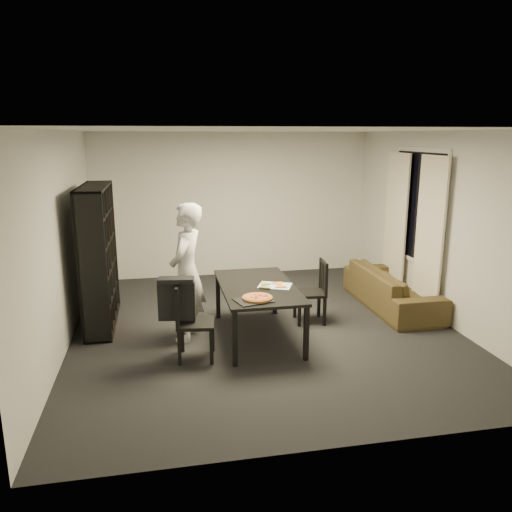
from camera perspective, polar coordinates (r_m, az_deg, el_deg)
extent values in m
cube|color=black|center=(6.85, 0.91, -8.12)|extent=(5.00, 5.50, 0.01)
cube|color=white|center=(6.36, 1.00, 14.20)|extent=(5.00, 5.50, 0.01)
cube|color=silver|center=(9.15, -2.66, 5.86)|extent=(5.00, 0.01, 2.60)
cube|color=silver|center=(3.91, 9.40, -5.03)|extent=(5.00, 0.01, 2.60)
cube|color=silver|center=(6.45, -21.35, 1.61)|extent=(0.01, 5.50, 2.60)
cube|color=silver|center=(7.41, 20.26, 3.17)|extent=(0.01, 5.50, 2.60)
cube|color=black|center=(7.88, 18.04, 5.41)|extent=(0.02, 1.40, 1.60)
cube|color=white|center=(7.88, 18.01, 5.41)|extent=(0.03, 1.52, 1.72)
cube|color=beige|center=(7.45, 19.19, 2.14)|extent=(0.03, 0.70, 2.25)
cube|color=beige|center=(8.35, 15.64, 3.57)|extent=(0.03, 0.70, 2.25)
cube|color=black|center=(7.05, -17.53, -0.03)|extent=(0.35, 1.50, 1.90)
cube|color=black|center=(6.32, 0.18, -3.54)|extent=(0.92, 1.66, 0.04)
cube|color=black|center=(5.64, -2.43, -9.45)|extent=(0.06, 0.06, 0.65)
cube|color=black|center=(5.82, 5.76, -8.79)|extent=(0.06, 0.06, 0.65)
cube|color=black|center=(7.10, -4.36, -4.55)|extent=(0.06, 0.06, 0.65)
cube|color=black|center=(7.24, 2.18, -4.16)|extent=(0.06, 0.06, 0.65)
cube|color=black|center=(5.84, -6.89, -7.63)|extent=(0.48, 0.48, 0.04)
cube|color=black|center=(5.77, -8.85, -5.35)|extent=(0.10, 0.42, 0.45)
cube|color=black|center=(5.71, -8.93, -3.40)|extent=(0.09, 0.40, 0.05)
cube|color=black|center=(5.75, -5.12, -10.37)|extent=(0.04, 0.04, 0.41)
cube|color=black|center=(6.08, -5.00, -8.98)|extent=(0.04, 0.04, 0.41)
cube|color=black|center=(5.77, -8.76, -10.36)|extent=(0.04, 0.04, 0.41)
cube|color=black|center=(6.10, -8.43, -8.99)|extent=(0.04, 0.04, 0.41)
cube|color=black|center=(6.95, 6.17, -4.22)|extent=(0.44, 0.44, 0.04)
cube|color=black|center=(6.92, 7.71, -2.30)|extent=(0.08, 0.41, 0.43)
cube|color=black|center=(6.87, 7.76, -0.71)|extent=(0.06, 0.39, 0.05)
cube|color=black|center=(7.15, 4.47, -5.51)|extent=(0.04, 0.04, 0.40)
cube|color=black|center=(6.83, 4.99, -6.46)|extent=(0.04, 0.04, 0.40)
cube|color=black|center=(7.22, 7.20, -5.39)|extent=(0.04, 0.04, 0.40)
cube|color=black|center=(6.90, 7.84, -6.32)|extent=(0.04, 0.04, 0.40)
cube|color=black|center=(5.76, -9.06, -5.12)|extent=(0.43, 0.14, 0.45)
cube|color=black|center=(5.69, -9.16, -2.72)|extent=(0.42, 0.23, 0.05)
imported|color=silver|center=(6.28, -7.92, -1.88)|extent=(0.63, 0.75, 1.74)
cube|color=black|center=(5.74, -0.31, -5.09)|extent=(0.47, 0.41, 0.01)
cylinder|color=#945E2B|center=(5.77, 0.16, -4.80)|extent=(0.35, 0.35, 0.02)
cylinder|color=#BE7531|center=(5.76, 0.16, -4.66)|extent=(0.31, 0.31, 0.01)
cube|color=white|center=(6.29, 2.18, -3.41)|extent=(0.49, 0.44, 0.01)
imported|color=#3C3018|center=(7.81, 15.25, -3.57)|extent=(0.78, 1.99, 0.58)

